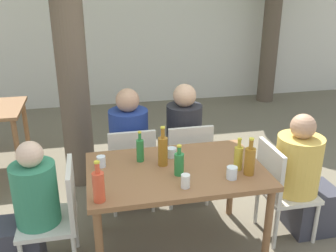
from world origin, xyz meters
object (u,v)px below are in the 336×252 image
object	(u,v)px
person_seated_2	(129,150)
amber_bottle_3	(250,160)
dining_table_front	(176,178)
oil_cruet_0	(238,157)
drinking_glass_0	(172,152)
amber_bottle_4	(163,150)
green_bottle_1	(140,150)
patio_chair_2	(132,165)
drinking_glass_1	(186,181)
green_bottle_5	(180,163)
person_seated_3	(182,144)
person_seated_0	(26,217)
person_seated_1	(304,181)
drinking_glass_3	(101,161)
drinking_glass_2	(232,173)
patio_chair_0	(59,212)
soda_bottle_2	(99,186)
patio_chair_3	(187,159)
patio_chair_1	(280,186)

from	to	relation	value
person_seated_2	amber_bottle_3	size ratio (longest dim) A/B	4.05
dining_table_front	oil_cruet_0	distance (m)	0.53
drinking_glass_0	amber_bottle_4	bearing A→B (deg)	-127.79
green_bottle_1	amber_bottle_4	xyz separation A→B (m)	(0.17, -0.11, 0.03)
patio_chair_2	drinking_glass_1	size ratio (longest dim) A/B	8.72
amber_bottle_4	green_bottle_5	size ratio (longest dim) A/B	1.34
person_seated_3	drinking_glass_0	size ratio (longest dim) A/B	14.88
person_seated_0	person_seated_1	distance (m)	2.34
person_seated_3	oil_cruet_0	distance (m)	1.09
drinking_glass_3	patio_chair_2	bearing A→B (deg)	60.29
patio_chair_2	drinking_glass_2	world-z (taller)	patio_chair_2
patio_chair_0	amber_bottle_3	distance (m)	1.53
patio_chair_2	dining_table_front	bearing A→B (deg)	112.43
person_seated_2	drinking_glass_0	world-z (taller)	person_seated_2
person_seated_1	drinking_glass_3	bearing A→B (deg)	84.78
green_bottle_5	drinking_glass_0	distance (m)	0.32
person_seated_1	drinking_glass_0	xyz separation A→B (m)	(-1.15, 0.21, 0.29)
person_seated_3	soda_bottle_2	size ratio (longest dim) A/B	4.14
person_seated_0	person_seated_3	distance (m)	1.72
drinking_glass_2	drinking_glass_3	bearing A→B (deg)	157.04
patio_chair_3	amber_bottle_3	world-z (taller)	amber_bottle_3
oil_cruet_0	amber_bottle_3	distance (m)	0.11
drinking_glass_1	patio_chair_2	bearing A→B (deg)	106.20
dining_table_front	green_bottle_5	distance (m)	0.21
person_seated_3	drinking_glass_1	size ratio (longest dim) A/B	12.18
patio_chair_2	person_seated_0	distance (m)	1.12
patio_chair_2	patio_chair_3	bearing A→B (deg)	-180.00
person_seated_2	drinking_glass_2	size ratio (longest dim) A/B	12.83
patio_chair_3	green_bottle_1	size ratio (longest dim) A/B	3.34
patio_chair_2	person_seated_3	size ratio (longest dim) A/B	0.72
patio_chair_0	person_seated_3	bearing A→B (deg)	126.74
patio_chair_0	green_bottle_5	size ratio (longest dim) A/B	3.56
drinking_glass_2	patio_chair_0	bearing A→B (deg)	169.40
person_seated_1	amber_bottle_4	xyz separation A→B (m)	(-1.25, 0.08, 0.38)
person_seated_2	oil_cruet_0	world-z (taller)	person_seated_2
patio_chair_0	green_bottle_5	xyz separation A→B (m)	(0.94, -0.10, 0.37)
patio_chair_2	person_seated_3	xyz separation A→B (m)	(0.56, 0.23, 0.06)
amber_bottle_3	amber_bottle_4	size ratio (longest dim) A/B	0.91
person_seated_1	green_bottle_5	bearing A→B (deg)	95.06
drinking_glass_0	dining_table_front	bearing A→B (deg)	-93.40
patio_chair_3	drinking_glass_0	xyz separation A→B (m)	(-0.27, -0.47, 0.32)
patio_chair_3	drinking_glass_2	bearing A→B (deg)	95.82
oil_cruet_0	soda_bottle_2	size ratio (longest dim) A/B	0.89
dining_table_front	green_bottle_5	xyz separation A→B (m)	(0.00, -0.10, 0.18)
patio_chair_1	amber_bottle_4	bearing A→B (deg)	85.32
person_seated_0	amber_bottle_3	size ratio (longest dim) A/B	3.65
amber_bottle_4	drinking_glass_0	size ratio (longest dim) A/B	4.01
amber_bottle_3	green_bottle_5	xyz separation A→B (m)	(-0.53, 0.11, -0.02)
person_seated_1	person_seated_2	size ratio (longest dim) A/B	0.94
soda_bottle_2	amber_bottle_3	size ratio (longest dim) A/B	0.99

